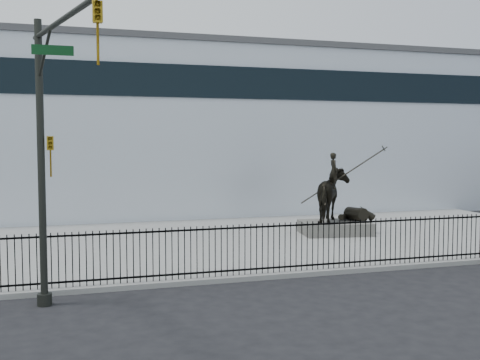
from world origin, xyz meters
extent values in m
plane|color=black|center=(0.00, 0.00, 0.00)|extent=(120.00, 120.00, 0.00)
cube|color=gray|center=(0.00, 7.00, 0.07)|extent=(30.00, 12.00, 0.15)
cube|color=white|center=(0.00, 20.00, 4.50)|extent=(44.00, 14.00, 9.00)
cube|color=black|center=(0.00, 1.25, 0.30)|extent=(22.00, 0.05, 0.05)
cube|color=black|center=(0.00, 1.25, 1.55)|extent=(22.00, 0.05, 0.05)
cube|color=black|center=(0.00, 1.25, 0.90)|extent=(22.00, 0.03, 1.50)
cube|color=#55524D|center=(4.34, 7.08, 0.41)|extent=(3.06, 2.32, 0.53)
imported|color=black|center=(4.34, 7.08, 1.80)|extent=(2.20, 2.48, 2.25)
imported|color=black|center=(4.25, 7.09, 2.83)|extent=(0.44, 0.60, 1.52)
cylinder|color=black|center=(4.64, 7.03, 2.60)|extent=(3.59, 0.56, 2.29)
cylinder|color=black|center=(-7.00, 0.20, 0.15)|extent=(0.36, 0.36, 0.30)
cylinder|color=black|center=(-7.00, 0.20, 3.50)|extent=(0.18, 0.18, 7.00)
cylinder|color=black|center=(-6.40, -1.92, 6.60)|extent=(1.47, 4.84, 0.12)
imported|color=#C09315|center=(-5.80, -4.05, 5.97)|extent=(0.18, 0.22, 1.10)
imported|color=#C09315|center=(-6.78, 0.20, 3.70)|extent=(0.16, 0.20, 1.00)
cube|color=#0C3F19|center=(-6.64, -1.00, 6.10)|extent=(0.90, 0.03, 0.22)
camera|label=1|loc=(-6.28, -14.30, 4.09)|focal=42.00mm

